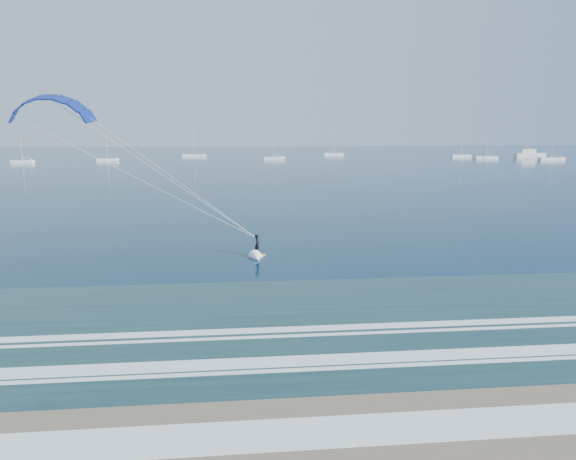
{
  "coord_description": "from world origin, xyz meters",
  "views": [
    {
      "loc": [
        -6.24,
        -16.94,
        10.55
      ],
      "look_at": [
        -2.2,
        23.65,
        2.92
      ],
      "focal_mm": 32.0,
      "sensor_mm": 36.0,
      "label": 1
    }
  ],
  "objects_px": {
    "sailboat_4": "(333,154)",
    "sailboat_5": "(461,156)",
    "sailboat_7": "(486,157)",
    "sailboat_2": "(194,155)",
    "motor_yacht": "(529,154)",
    "sailboat_0": "(23,162)",
    "kitesurfer_rig": "(156,171)",
    "sailboat_1": "(107,160)",
    "sailboat_3": "(274,158)",
    "sailboat_6": "(552,159)"
  },
  "relations": [
    {
      "from": "sailboat_2",
      "to": "sailboat_1",
      "type": "bearing_deg",
      "value": -127.64
    },
    {
      "from": "motor_yacht",
      "to": "kitesurfer_rig",
      "type": "bearing_deg",
      "value": -127.46
    },
    {
      "from": "sailboat_0",
      "to": "sailboat_3",
      "type": "relative_size",
      "value": 0.92
    },
    {
      "from": "sailboat_1",
      "to": "sailboat_3",
      "type": "xyz_separation_m",
      "value": [
        66.41,
        8.21,
        0.01
      ]
    },
    {
      "from": "motor_yacht",
      "to": "sailboat_5",
      "type": "bearing_deg",
      "value": 171.31
    },
    {
      "from": "kitesurfer_rig",
      "to": "sailboat_1",
      "type": "xyz_separation_m",
      "value": [
        -44.15,
        166.84,
        -6.95
      ]
    },
    {
      "from": "sailboat_5",
      "to": "sailboat_6",
      "type": "height_order",
      "value": "sailboat_6"
    },
    {
      "from": "sailboat_4",
      "to": "motor_yacht",
      "type": "bearing_deg",
      "value": -20.15
    },
    {
      "from": "sailboat_3",
      "to": "sailboat_4",
      "type": "distance_m",
      "value": 51.41
    },
    {
      "from": "kitesurfer_rig",
      "to": "sailboat_2",
      "type": "height_order",
      "value": "sailboat_2"
    },
    {
      "from": "kitesurfer_rig",
      "to": "sailboat_3",
      "type": "xyz_separation_m",
      "value": [
        22.25,
        175.05,
        -6.94
      ]
    },
    {
      "from": "sailboat_1",
      "to": "sailboat_4",
      "type": "height_order",
      "value": "sailboat_4"
    },
    {
      "from": "sailboat_0",
      "to": "motor_yacht",
      "type": "bearing_deg",
      "value": 7.4
    },
    {
      "from": "kitesurfer_rig",
      "to": "sailboat_3",
      "type": "bearing_deg",
      "value": 82.75
    },
    {
      "from": "sailboat_3",
      "to": "sailboat_5",
      "type": "bearing_deg",
      "value": 8.35
    },
    {
      "from": "kitesurfer_rig",
      "to": "sailboat_0",
      "type": "height_order",
      "value": "kitesurfer_rig"
    },
    {
      "from": "motor_yacht",
      "to": "sailboat_6",
      "type": "xyz_separation_m",
      "value": [
        -5.32,
        -25.66,
        -0.81
      ]
    },
    {
      "from": "kitesurfer_rig",
      "to": "sailboat_7",
      "type": "relative_size",
      "value": 1.75
    },
    {
      "from": "sailboat_6",
      "to": "kitesurfer_rig",
      "type": "bearing_deg",
      "value": -130.61
    },
    {
      "from": "sailboat_4",
      "to": "sailboat_6",
      "type": "distance_m",
      "value": 98.27
    },
    {
      "from": "kitesurfer_rig",
      "to": "sailboat_2",
      "type": "bearing_deg",
      "value": 93.8
    },
    {
      "from": "sailboat_5",
      "to": "motor_yacht",
      "type": "bearing_deg",
      "value": -8.69
    },
    {
      "from": "sailboat_2",
      "to": "sailboat_3",
      "type": "bearing_deg",
      "value": -41.04
    },
    {
      "from": "sailboat_1",
      "to": "sailboat_3",
      "type": "relative_size",
      "value": 0.94
    },
    {
      "from": "sailboat_1",
      "to": "sailboat_0",
      "type": "bearing_deg",
      "value": -158.07
    },
    {
      "from": "sailboat_3",
      "to": "sailboat_6",
      "type": "distance_m",
      "value": 114.21
    },
    {
      "from": "sailboat_0",
      "to": "sailboat_3",
      "type": "xyz_separation_m",
      "value": [
        94.05,
        19.34,
        0.01
      ]
    },
    {
      "from": "sailboat_0",
      "to": "sailboat_5",
      "type": "bearing_deg",
      "value": 10.05
    },
    {
      "from": "sailboat_4",
      "to": "sailboat_2",
      "type": "bearing_deg",
      "value": -173.14
    },
    {
      "from": "sailboat_7",
      "to": "sailboat_0",
      "type": "bearing_deg",
      "value": -174.83
    },
    {
      "from": "motor_yacht",
      "to": "sailboat_2",
      "type": "distance_m",
      "value": 155.86
    },
    {
      "from": "kitesurfer_rig",
      "to": "sailboat_7",
      "type": "bearing_deg",
      "value": 56.44
    },
    {
      "from": "sailboat_6",
      "to": "sailboat_1",
      "type": "bearing_deg",
      "value": 177.06
    },
    {
      "from": "sailboat_3",
      "to": "sailboat_6",
      "type": "height_order",
      "value": "sailboat_6"
    },
    {
      "from": "kitesurfer_rig",
      "to": "sailboat_6",
      "type": "height_order",
      "value": "kitesurfer_rig"
    },
    {
      "from": "motor_yacht",
      "to": "sailboat_1",
      "type": "distance_m",
      "value": 185.34
    },
    {
      "from": "sailboat_3",
      "to": "sailboat_4",
      "type": "bearing_deg",
      "value": 50.32
    },
    {
      "from": "kitesurfer_rig",
      "to": "sailboat_5",
      "type": "xyz_separation_m",
      "value": [
        110.07,
        187.93,
        -6.94
      ]
    },
    {
      "from": "sailboat_7",
      "to": "kitesurfer_rig",
      "type": "bearing_deg",
      "value": -123.56
    },
    {
      "from": "sailboat_3",
      "to": "sailboat_5",
      "type": "xyz_separation_m",
      "value": [
        87.81,
        12.88,
        0.01
      ]
    },
    {
      "from": "kitesurfer_rig",
      "to": "sailboat_0",
      "type": "distance_m",
      "value": 171.61
    },
    {
      "from": "sailboat_4",
      "to": "sailboat_5",
      "type": "distance_m",
      "value": 61.12
    },
    {
      "from": "sailboat_3",
      "to": "sailboat_4",
      "type": "xyz_separation_m",
      "value": [
        32.82,
        39.57,
        0.01
      ]
    },
    {
      "from": "sailboat_6",
      "to": "sailboat_7",
      "type": "bearing_deg",
      "value": 144.1
    },
    {
      "from": "sailboat_2",
      "to": "sailboat_5",
      "type": "height_order",
      "value": "sailboat_2"
    },
    {
      "from": "sailboat_1",
      "to": "sailboat_7",
      "type": "distance_m",
      "value": 158.74
    },
    {
      "from": "sailboat_0",
      "to": "sailboat_1",
      "type": "distance_m",
      "value": 29.8
    },
    {
      "from": "sailboat_2",
      "to": "sailboat_6",
      "type": "height_order",
      "value": "sailboat_2"
    },
    {
      "from": "sailboat_7",
      "to": "sailboat_2",
      "type": "bearing_deg",
      "value": 165.24
    },
    {
      "from": "sailboat_5",
      "to": "sailboat_6",
      "type": "bearing_deg",
      "value": -50.4
    }
  ]
}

